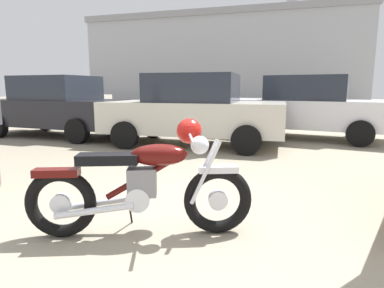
{
  "coord_description": "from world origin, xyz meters",
  "views": [
    {
      "loc": [
        1.26,
        -2.91,
        1.36
      ],
      "look_at": [
        0.13,
        0.82,
        0.69
      ],
      "focal_mm": 30.7,
      "sensor_mm": 36.0,
      "label": 1
    }
  ],
  "objects_px": {
    "white_estate_far": "(193,110)",
    "silver_sedan_mid": "(306,107)",
    "dark_sedan_left": "(58,106)",
    "vintage_motorcycle": "(146,183)",
    "pale_sedan_back": "(62,99)"
  },
  "relations": [
    {
      "from": "silver_sedan_mid",
      "to": "dark_sedan_left",
      "type": "bearing_deg",
      "value": 24.26
    },
    {
      "from": "vintage_motorcycle",
      "to": "white_estate_far",
      "type": "bearing_deg",
      "value": 81.09
    },
    {
      "from": "pale_sedan_back",
      "to": "silver_sedan_mid",
      "type": "relative_size",
      "value": 1.0
    },
    {
      "from": "white_estate_far",
      "to": "dark_sedan_left",
      "type": "relative_size",
      "value": 0.99
    },
    {
      "from": "silver_sedan_mid",
      "to": "pale_sedan_back",
      "type": "bearing_deg",
      "value": -7.66
    },
    {
      "from": "pale_sedan_back",
      "to": "silver_sedan_mid",
      "type": "bearing_deg",
      "value": -26.98
    },
    {
      "from": "vintage_motorcycle",
      "to": "silver_sedan_mid",
      "type": "bearing_deg",
      "value": 55.95
    },
    {
      "from": "pale_sedan_back",
      "to": "white_estate_far",
      "type": "bearing_deg",
      "value": -43.24
    },
    {
      "from": "white_estate_far",
      "to": "silver_sedan_mid",
      "type": "relative_size",
      "value": 0.96
    },
    {
      "from": "vintage_motorcycle",
      "to": "silver_sedan_mid",
      "type": "height_order",
      "value": "silver_sedan_mid"
    },
    {
      "from": "white_estate_far",
      "to": "dark_sedan_left",
      "type": "xyz_separation_m",
      "value": [
        -4.06,
        0.32,
        0.0
      ]
    },
    {
      "from": "pale_sedan_back",
      "to": "white_estate_far",
      "type": "relative_size",
      "value": 1.04
    },
    {
      "from": "dark_sedan_left",
      "to": "white_estate_far",
      "type": "bearing_deg",
      "value": -0.58
    },
    {
      "from": "vintage_motorcycle",
      "to": "dark_sedan_left",
      "type": "bearing_deg",
      "value": 114.32
    },
    {
      "from": "white_estate_far",
      "to": "silver_sedan_mid",
      "type": "height_order",
      "value": "same"
    }
  ]
}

